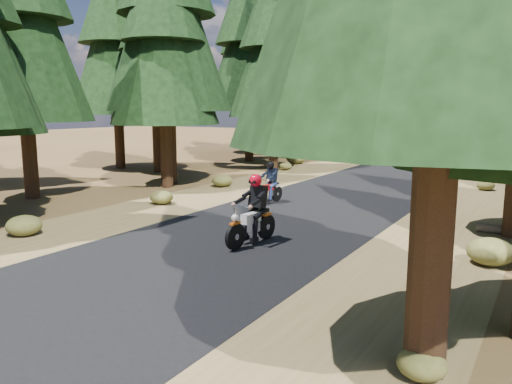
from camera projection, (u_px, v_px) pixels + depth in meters
ground at (225, 244)px, 12.44m from camera, size 120.00×120.00×0.00m
road at (310, 209)px, 16.66m from camera, size 6.00×100.00×0.01m
shoulder_l at (200, 197)px, 19.00m from camera, size 3.20×100.00×0.01m
shoulder_r at (456, 226)px, 14.32m from camera, size 3.20×100.00×0.01m
pine_forest at (430, 28)px, 28.90m from camera, size 34.59×55.08×16.32m
understory_shrubs at (353, 192)px, 18.35m from camera, size 15.63×30.15×0.68m
rider_lead at (251, 222)px, 12.29m from camera, size 0.78×2.00×1.74m
rider_follow at (268, 190)px, 17.59m from camera, size 0.68×1.71×1.48m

